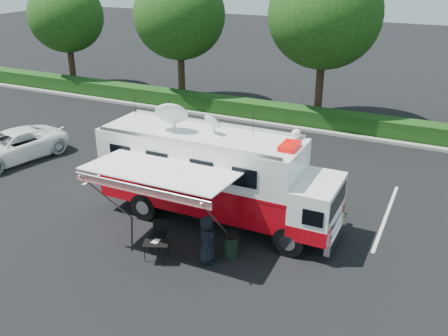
{
  "coord_description": "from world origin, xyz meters",
  "views": [
    {
      "loc": [
        7.08,
        -14.3,
        9.04
      ],
      "look_at": [
        0.0,
        0.5,
        1.9
      ],
      "focal_mm": 40.0,
      "sensor_mm": 36.0,
      "label": 1
    }
  ],
  "objects_px": {
    "command_truck": "(216,176)",
    "white_suv": "(15,160)",
    "trash_bin": "(231,246)",
    "folding_table": "(156,244)"
  },
  "relations": [
    {
      "from": "command_truck",
      "to": "folding_table",
      "type": "relative_size",
      "value": 9.11
    },
    {
      "from": "white_suv",
      "to": "trash_bin",
      "type": "xyz_separation_m",
      "value": [
        12.64,
        -2.96,
        0.4
      ]
    },
    {
      "from": "command_truck",
      "to": "white_suv",
      "type": "xyz_separation_m",
      "value": [
        -11.16,
        1.04,
        -1.79
      ]
    },
    {
      "from": "folding_table",
      "to": "trash_bin",
      "type": "bearing_deg",
      "value": 31.62
    },
    {
      "from": "white_suv",
      "to": "folding_table",
      "type": "bearing_deg",
      "value": -7.57
    },
    {
      "from": "command_truck",
      "to": "white_suv",
      "type": "relative_size",
      "value": 1.75
    },
    {
      "from": "folding_table",
      "to": "white_suv",
      "type": "bearing_deg",
      "value": 158.46
    },
    {
      "from": "folding_table",
      "to": "command_truck",
      "type": "bearing_deg",
      "value": 80.41
    },
    {
      "from": "command_truck",
      "to": "folding_table",
      "type": "distance_m",
      "value": 3.4
    },
    {
      "from": "command_truck",
      "to": "white_suv",
      "type": "height_order",
      "value": "command_truck"
    }
  ]
}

